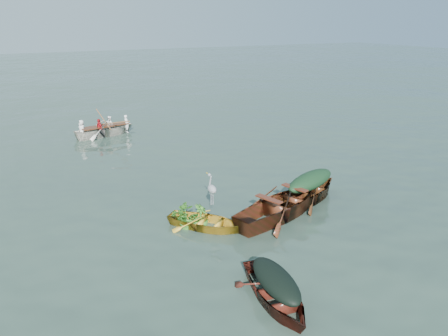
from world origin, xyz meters
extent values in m
plane|color=#34493D|center=(0.00, 0.00, 0.00)|extent=(140.00, 140.00, 0.00)
imported|color=gold|center=(-2.44, -0.09, 0.00)|extent=(2.74, 2.89, 0.73)
imported|color=#551C13|center=(-2.60, -3.77, 0.00)|extent=(1.61, 3.35, 0.77)
imported|color=#462610|center=(1.30, 0.12, 0.00)|extent=(4.32, 2.69, 0.95)
imported|color=#5C2417|center=(-0.17, -0.44, 0.00)|extent=(5.21, 2.98, 1.20)
imported|color=white|center=(-2.63, 11.27, 0.00)|extent=(4.37, 2.10, 0.99)
ellipsoid|color=black|center=(-2.60, -3.77, 0.59)|extent=(0.89, 1.84, 0.40)
ellipsoid|color=black|center=(1.30, 0.12, 0.73)|extent=(2.38, 1.48, 0.52)
imported|color=#23681B|center=(-2.78, 0.34, 0.66)|extent=(1.12, 1.14, 0.60)
imported|color=white|center=(-2.63, 11.27, 0.88)|extent=(3.11, 1.72, 0.76)
camera|label=1|loc=(-7.02, -10.04, 5.56)|focal=35.00mm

